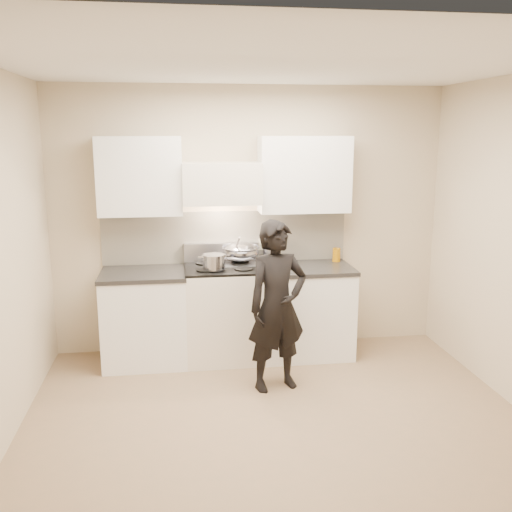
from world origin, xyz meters
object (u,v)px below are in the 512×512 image
at_px(counter_right, 305,310).
at_px(wok, 241,252).
at_px(person, 277,306).
at_px(utensil_crock, 269,253).
at_px(stove, 224,312).

height_order(counter_right, wok, wok).
bearing_deg(person, counter_right, 44.53).
distance_m(wok, utensil_crock, 0.30).
bearing_deg(wok, counter_right, -11.94).
distance_m(stove, utensil_crock, 0.75).
xyz_separation_m(stove, person, (0.40, -0.76, 0.28)).
distance_m(utensil_crock, person, 0.99).
xyz_separation_m(stove, utensil_crock, (0.48, 0.19, 0.55)).
relative_size(counter_right, wok, 1.95).
bearing_deg(utensil_crock, counter_right, -29.07).
height_order(stove, utensil_crock, utensil_crock).
relative_size(counter_right, utensil_crock, 2.76).
height_order(stove, wok, wok).
bearing_deg(stove, counter_right, 0.00).
bearing_deg(wok, stove, -143.99).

